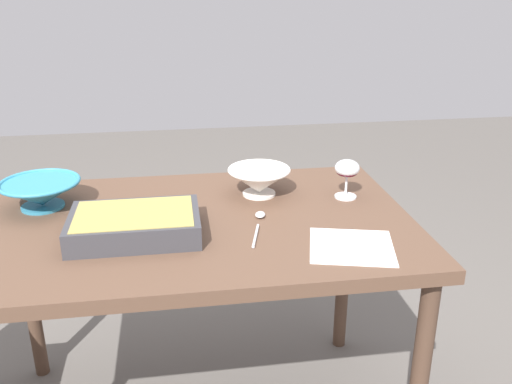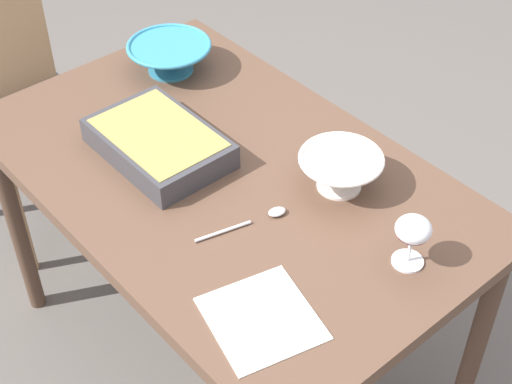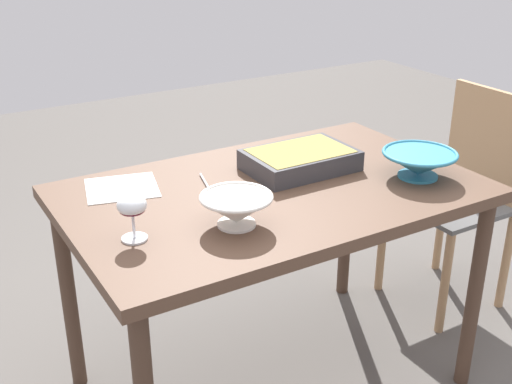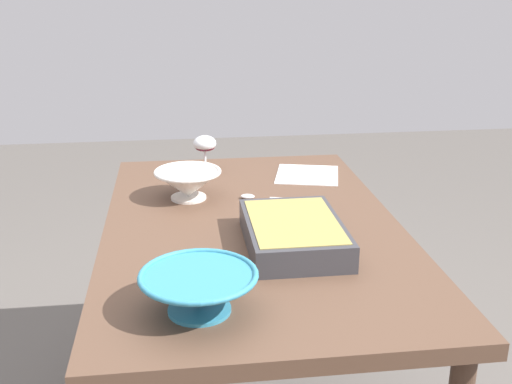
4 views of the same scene
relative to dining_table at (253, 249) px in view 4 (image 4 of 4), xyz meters
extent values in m
cube|color=brown|center=(0.00, 0.00, 0.06)|extent=(1.32, 0.83, 0.04)
cylinder|color=#493427|center=(0.61, -0.36, -0.33)|extent=(0.05, 0.05, 0.74)
cylinder|color=#493427|center=(0.61, 0.36, -0.33)|extent=(0.05, 0.05, 0.74)
cylinder|color=white|center=(0.51, 0.11, 0.08)|extent=(0.07, 0.07, 0.01)
cylinder|color=white|center=(0.51, 0.11, 0.12)|extent=(0.01, 0.01, 0.07)
ellipsoid|color=white|center=(0.51, 0.11, 0.18)|extent=(0.08, 0.08, 0.06)
ellipsoid|color=#4C0A19|center=(0.51, 0.11, 0.17)|extent=(0.07, 0.07, 0.03)
cube|color=#38383D|center=(-0.16, -0.09, 0.11)|extent=(0.36, 0.24, 0.07)
cube|color=#9E8C47|center=(-0.16, -0.09, 0.14)|extent=(0.32, 0.22, 0.02)
cylinder|color=white|center=(0.23, 0.17, 0.08)|extent=(0.11, 0.11, 0.01)
cone|color=white|center=(0.23, 0.17, 0.13)|extent=(0.20, 0.20, 0.08)
torus|color=white|center=(0.23, 0.17, 0.17)|extent=(0.21, 0.21, 0.01)
cylinder|color=teal|center=(-0.46, 0.17, 0.08)|extent=(0.13, 0.13, 0.01)
cone|color=teal|center=(-0.46, 0.17, 0.13)|extent=(0.24, 0.24, 0.08)
torus|color=teal|center=(-0.46, 0.17, 0.16)|extent=(0.25, 0.25, 0.01)
cylinder|color=silver|center=(0.17, -0.15, 0.08)|extent=(0.04, 0.14, 0.01)
ellipsoid|color=silver|center=(0.21, -0.01, 0.09)|extent=(0.04, 0.05, 0.01)
cube|color=white|center=(0.42, -0.24, 0.08)|extent=(0.27, 0.26, 0.00)
camera|label=1|loc=(-0.04, -1.53, 0.77)|focal=38.93mm
camera|label=2|loc=(1.18, -0.92, 1.34)|focal=54.21mm
camera|label=3|loc=(1.03, 1.62, 0.91)|focal=45.63mm
camera|label=4|loc=(-1.62, 0.20, 0.75)|focal=43.89mm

